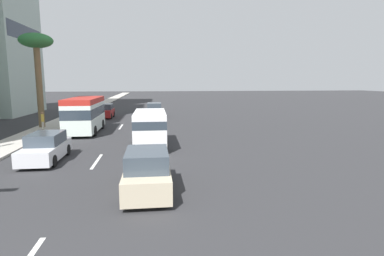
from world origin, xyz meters
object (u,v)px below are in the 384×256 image
object	(u,v)px
car_fifth	(46,148)
car_sixth	(105,111)
car_fourth	(147,172)
pedestrian_near_lamp	(43,120)
palm_tree	(36,48)
minibus_second	(85,114)
car_lead	(154,110)
van_third	(150,127)

from	to	relation	value
car_fifth	car_sixth	world-z (taller)	car_sixth
car_fourth	car_sixth	distance (m)	26.65
car_fifth	pedestrian_near_lamp	distance (m)	10.66
car_fifth	palm_tree	xyz separation A→B (m)	(12.33, 4.36, 6.56)
minibus_second	car_sixth	distance (m)	10.90
pedestrian_near_lamp	minibus_second	bearing A→B (deg)	64.26
car_lead	car_sixth	bearing A→B (deg)	95.56
car_lead	car_fourth	size ratio (longest dim) A/B	1.10
car_sixth	pedestrian_near_lamp	size ratio (longest dim) A/B	2.54
minibus_second	car_fourth	distance (m)	16.21
car_fifth	van_third	bearing A→B (deg)	118.52
minibus_second	van_third	world-z (taller)	minibus_second
car_lead	car_fourth	bearing A→B (deg)	179.23
car_fourth	car_fifth	xyz separation A→B (m)	(5.56, 5.69, -0.07)
car_fifth	car_sixth	xyz separation A→B (m)	(20.51, -0.12, 0.05)
car_fourth	palm_tree	bearing A→B (deg)	29.33
van_third	car_fifth	xyz separation A→B (m)	(-3.11, 5.73, -0.62)
car_lead	car_sixth	world-z (taller)	car_lead
pedestrian_near_lamp	car_sixth	bearing A→B (deg)	141.67
van_third	car_sixth	bearing A→B (deg)	17.86
minibus_second	car_sixth	size ratio (longest dim) A/B	1.62
car_fifth	car_sixth	size ratio (longest dim) A/B	1.03
car_fourth	pedestrian_near_lamp	bearing A→B (deg)	30.49
minibus_second	car_fifth	bearing A→B (deg)	-0.71
minibus_second	van_third	distance (m)	8.61
car_fourth	palm_tree	world-z (taller)	palm_tree
car_fifth	car_lead	bearing A→B (deg)	164.00
car_lead	minibus_second	bearing A→B (deg)	152.61
palm_tree	minibus_second	bearing A→B (deg)	-120.99
car_sixth	palm_tree	world-z (taller)	palm_tree
car_sixth	van_third	bearing A→B (deg)	17.86
car_lead	car_fifth	world-z (taller)	car_lead
minibus_second	car_fourth	size ratio (longest dim) A/B	1.55
car_lead	van_third	xyz separation A→B (m)	(-17.97, 0.32, 0.56)
car_fourth	car_sixth	bearing A→B (deg)	12.06
car_fifth	minibus_second	bearing A→B (deg)	179.29
van_third	car_fourth	size ratio (longest dim) A/B	1.18
palm_tree	car_sixth	bearing A→B (deg)	-28.74
van_third	car_fifth	size ratio (longest dim) A/B	1.20
van_third	car_fifth	world-z (taller)	van_third
car_fifth	pedestrian_near_lamp	world-z (taller)	pedestrian_near_lamp
car_fourth	palm_tree	xyz separation A→B (m)	(17.89, 10.05, 6.49)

